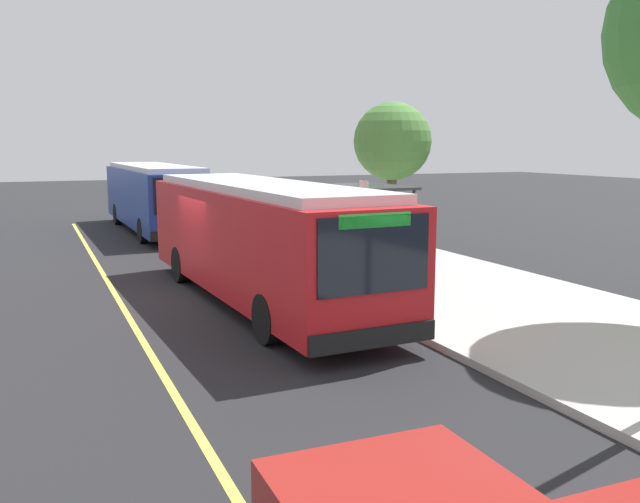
# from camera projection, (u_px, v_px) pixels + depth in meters

# --- Properties ---
(ground_plane) EXTENTS (120.00, 120.00, 0.00)m
(ground_plane) POSITION_uv_depth(u_px,v_px,m) (207.00, 294.00, 17.46)
(ground_plane) COLOR #232326
(sidewalk_curb) EXTENTS (44.00, 6.40, 0.15)m
(sidewalk_curb) POSITION_uv_depth(u_px,v_px,m) (408.00, 274.00, 19.80)
(sidewalk_curb) COLOR #B7B2A8
(sidewalk_curb) RESTS_ON ground_plane
(lane_stripe_center) EXTENTS (36.00, 0.14, 0.01)m
(lane_stripe_center) POSITION_uv_depth(u_px,v_px,m) (120.00, 302.00, 16.60)
(lane_stripe_center) COLOR #E0D64C
(lane_stripe_center) RESTS_ON ground_plane
(transit_bus_main) EXTENTS (11.08, 3.07, 2.95)m
(transit_bus_main) POSITION_uv_depth(u_px,v_px,m) (260.00, 237.00, 16.35)
(transit_bus_main) COLOR red
(transit_bus_main) RESTS_ON ground_plane
(transit_bus_second) EXTENTS (11.45, 2.81, 2.95)m
(transit_bus_second) POSITION_uv_depth(u_px,v_px,m) (154.00, 195.00, 29.84)
(transit_bus_second) COLOR navy
(transit_bus_second) RESTS_ON ground_plane
(bus_shelter) EXTENTS (2.90, 1.60, 2.48)m
(bus_shelter) POSITION_uv_depth(u_px,v_px,m) (375.00, 208.00, 20.52)
(bus_shelter) COLOR #333338
(bus_shelter) RESTS_ON sidewalk_curb
(waiting_bench) EXTENTS (1.60, 0.48, 0.95)m
(waiting_bench) POSITION_uv_depth(u_px,v_px,m) (376.00, 252.00, 20.21)
(waiting_bench) COLOR brown
(waiting_bench) RESTS_ON sidewalk_curb
(route_sign_post) EXTENTS (0.44, 0.08, 2.80)m
(route_sign_post) POSITION_uv_depth(u_px,v_px,m) (364.00, 219.00, 17.28)
(route_sign_post) COLOR #333338
(route_sign_post) RESTS_ON sidewalk_curb
(pedestrian_commuter) EXTENTS (0.24, 0.40, 1.69)m
(pedestrian_commuter) POSITION_uv_depth(u_px,v_px,m) (347.00, 235.00, 20.51)
(pedestrian_commuter) COLOR #282D47
(pedestrian_commuter) RESTS_ON sidewalk_curb
(street_tree_near_shelter) EXTENTS (2.80, 2.80, 5.20)m
(street_tree_near_shelter) POSITION_uv_depth(u_px,v_px,m) (392.00, 142.00, 24.20)
(street_tree_near_shelter) COLOR brown
(street_tree_near_shelter) RESTS_ON sidewalk_curb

